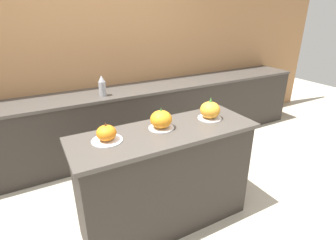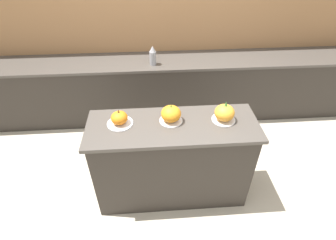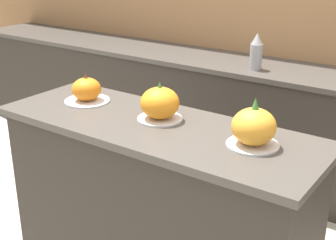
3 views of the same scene
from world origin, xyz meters
name	(u,v)px [view 3 (image 3 of 3)]	position (x,y,z in m)	size (l,w,h in m)	color
wall_back	(303,10)	(0.00, 1.79, 1.25)	(8.00, 0.06, 2.50)	#9E7047
kitchen_island	(156,214)	(0.00, 0.00, 0.47)	(1.54, 0.55, 0.94)	#2D2823
back_counter	(276,128)	(0.00, 1.46, 0.44)	(6.00, 0.60, 0.89)	#2D2823
pumpkin_cake_left	(87,91)	(-0.47, 0.05, 1.00)	(0.23, 0.23, 0.15)	silver
pumpkin_cake_center	(160,104)	(-0.01, 0.06, 1.02)	(0.21, 0.21, 0.18)	silver
pumpkin_cake_right	(254,128)	(0.46, 0.03, 1.02)	(0.21, 0.21, 0.20)	silver
bottle_tall	(256,52)	(-0.14, 1.34, 1.01)	(0.09, 0.09, 0.25)	#99999E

